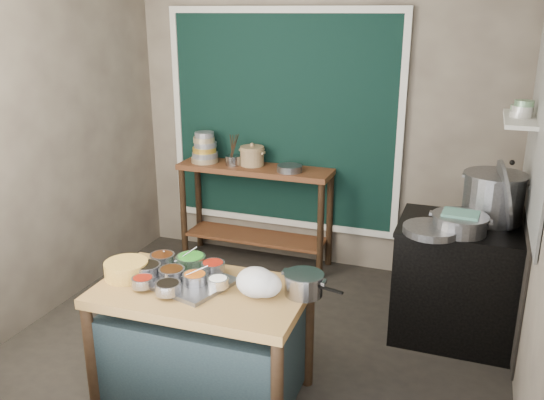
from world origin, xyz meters
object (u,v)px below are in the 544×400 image
(prep_table, at_px, (203,343))
(saucepan, at_px, (304,284))
(utensil_cup, at_px, (234,160))
(stove_block, at_px, (459,283))
(stock_pot, at_px, (493,197))
(back_counter, at_px, (255,215))
(steamer, at_px, (460,224))
(yellow_basin, at_px, (127,269))
(condiment_tray, at_px, (184,280))
(ceramic_crock, at_px, (252,157))

(prep_table, bearing_deg, saucepan, 11.74)
(saucepan, bearing_deg, utensil_cup, 137.40)
(stove_block, bearing_deg, saucepan, -126.02)
(utensil_cup, relative_size, stock_pot, 0.33)
(back_counter, relative_size, saucepan, 6.04)
(utensil_cup, height_order, steamer, utensil_cup)
(back_counter, height_order, yellow_basin, back_counter)
(prep_table, relative_size, saucepan, 5.21)
(prep_table, bearing_deg, utensil_cup, 106.70)
(utensil_cup, relative_size, steamer, 0.39)
(saucepan, bearing_deg, back_counter, 132.55)
(saucepan, xyz_separation_m, utensil_cup, (-1.26, 1.86, 0.18))
(saucepan, bearing_deg, stock_pot, 65.97)
(condiment_tray, relative_size, yellow_basin, 2.07)
(utensil_cup, bearing_deg, ceramic_crock, 17.63)
(ceramic_crock, bearing_deg, utensil_cup, -162.37)
(condiment_tray, height_order, saucepan, saucepan)
(back_counter, relative_size, utensil_cup, 9.63)
(back_counter, xyz_separation_m, stove_block, (1.90, -0.73, -0.05))
(saucepan, relative_size, steamer, 0.62)
(stove_block, distance_m, steamer, 0.54)
(yellow_basin, bearing_deg, stock_pot, 35.16)
(stove_block, height_order, yellow_basin, yellow_basin)
(stock_pot, bearing_deg, steamer, -121.84)
(yellow_basin, distance_m, stock_pot, 2.58)
(back_counter, relative_size, stove_block, 1.61)
(yellow_basin, height_order, saucepan, saucepan)
(condiment_tray, bearing_deg, ceramic_crock, 100.25)
(yellow_basin, relative_size, steamer, 0.70)
(yellow_basin, xyz_separation_m, stock_pot, (2.10, 1.48, 0.25))
(condiment_tray, bearing_deg, utensil_cup, 105.13)
(saucepan, bearing_deg, yellow_basin, -158.33)
(stock_pot, bearing_deg, back_counter, 164.52)
(stove_block, height_order, utensil_cup, utensil_cup)
(condiment_tray, relative_size, saucepan, 2.32)
(condiment_tray, height_order, yellow_basin, yellow_basin)
(ceramic_crock, distance_m, steamer, 2.11)
(stove_block, height_order, condiment_tray, stove_block)
(utensil_cup, distance_m, ceramic_crock, 0.18)
(saucepan, distance_m, stock_pot, 1.67)
(stove_block, xyz_separation_m, ceramic_crock, (-1.94, 0.76, 0.60))
(condiment_tray, height_order, utensil_cup, utensil_cup)
(back_counter, height_order, steamer, steamer)
(stove_block, height_order, ceramic_crock, ceramic_crock)
(ceramic_crock, height_order, stock_pot, stock_pot)
(condiment_tray, xyz_separation_m, utensil_cup, (-0.53, 1.96, 0.23))
(prep_table, bearing_deg, ceramic_crock, 101.99)
(utensil_cup, xyz_separation_m, ceramic_crock, (0.17, 0.05, 0.03))
(stove_block, bearing_deg, prep_table, -137.91)
(prep_table, xyz_separation_m, utensil_cup, (-0.66, 2.00, 0.62))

